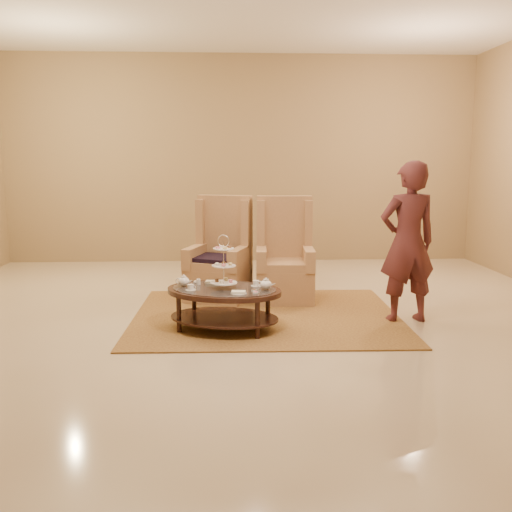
{
  "coord_description": "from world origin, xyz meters",
  "views": [
    {
      "loc": [
        -0.24,
        -5.87,
        1.74
      ],
      "look_at": [
        0.06,
        0.2,
        0.72
      ],
      "focal_mm": 40.0,
      "sensor_mm": 36.0,
      "label": 1
    }
  ],
  "objects": [
    {
      "name": "rug",
      "position": [
        0.18,
        0.35,
        0.01
      ],
      "size": [
        3.01,
        2.53,
        0.02
      ],
      "rotation": [
        0.0,
        0.0,
        -0.02
      ],
      "color": "olive",
      "rests_on": "ground"
    },
    {
      "name": "wall_back",
      "position": [
        0.0,
        4.0,
        1.75
      ],
      "size": [
        8.0,
        0.04,
        3.5
      ],
      "primitive_type": "cube",
      "color": "#937950",
      "rests_on": "ground"
    },
    {
      "name": "armchair_left",
      "position": [
        -0.34,
        1.24,
        0.44
      ],
      "size": [
        0.89,
        0.9,
        1.3
      ],
      "rotation": [
        0.0,
        0.0,
        -0.31
      ],
      "color": "#AF8052",
      "rests_on": "ground"
    },
    {
      "name": "ceiling",
      "position": [
        0.0,
        0.0,
        0.0
      ],
      "size": [
        8.0,
        8.0,
        0.02
      ],
      "primitive_type": "cube",
      "color": "silver",
      "rests_on": "ground"
    },
    {
      "name": "tea_table",
      "position": [
        -0.29,
        -0.16,
        0.36
      ],
      "size": [
        1.39,
        1.15,
        1.0
      ],
      "rotation": [
        0.0,
        0.0,
        -0.31
      ],
      "color": "black",
      "rests_on": "ground"
    },
    {
      "name": "person",
      "position": [
        1.69,
        0.1,
        0.87
      ],
      "size": [
        0.69,
        0.51,
        1.74
      ],
      "rotation": [
        0.0,
        0.0,
        3.29
      ],
      "color": "#502223",
      "rests_on": "ground"
    },
    {
      "name": "armchair_right",
      "position": [
        0.47,
        1.14,
        0.44
      ],
      "size": [
        0.74,
        0.77,
        1.3
      ],
      "rotation": [
        0.0,
        0.0,
        -0.06
      ],
      "color": "#AF8052",
      "rests_on": "ground"
    },
    {
      "name": "ground",
      "position": [
        0.0,
        0.0,
        0.0
      ],
      "size": [
        8.0,
        8.0,
        0.0
      ],
      "primitive_type": "plane",
      "color": "beige",
      "rests_on": "ground"
    }
  ]
}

